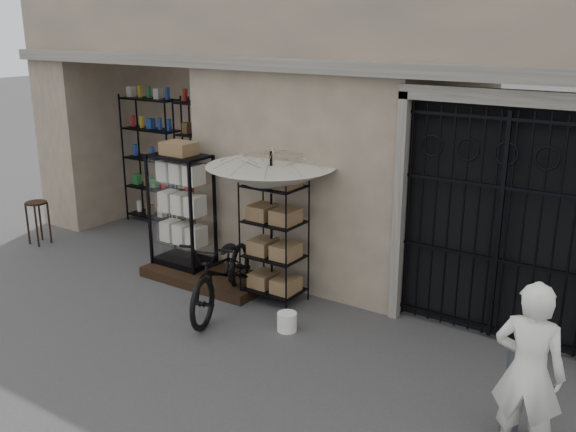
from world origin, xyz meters
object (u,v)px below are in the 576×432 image
Objects in this scene: wire_rack at (274,242)px; white_bucket at (287,322)px; display_cabinet at (182,216)px; market_umbrella at (271,172)px; wooden_stool at (38,222)px; steel_bollard at (513,390)px; bicycle at (224,308)px.

wire_rack is 1.22m from white_bucket.
market_umbrella is at bearing -21.14° from display_cabinet.
display_cabinet is 2.44× the size of wooden_stool.
steel_bollard is at bearing 1.22° from wire_rack.
display_cabinet is 0.74× the size of market_umbrella.
wire_rack reaches higher than bicycle.
display_cabinet is at bearing -161.74° from wire_rack.
market_umbrella reaches higher than display_cabinet.
market_umbrella reaches higher than wooden_stool.
bicycle is (-1.11, 0.08, -0.12)m from white_bucket.
market_umbrella is (1.67, 0.04, 0.90)m from display_cabinet.
display_cabinet is at bearing 163.33° from white_bucket.
wire_rack reaches higher than steel_bollard.
display_cabinet reaches higher than steel_bollard.
display_cabinet is 7.42× the size of white_bucket.
steel_bollard is (2.98, -0.57, 0.34)m from white_bucket.
market_umbrella is 3.30× the size of wooden_stool.
market_umbrella is 2.78× the size of steel_bollard.
display_cabinet is 2.06× the size of steel_bollard.
wooden_stool is at bearing 176.63° from white_bucket.
wire_rack reaches higher than wooden_stool.
market_umbrella reaches higher than steel_bollard.
bicycle is (-0.32, -0.69, -1.84)m from market_umbrella.
display_cabinet is at bearing -178.73° from market_umbrella.
market_umbrella is 2.04m from white_bucket.
steel_bollard is at bearing -5.97° from wooden_stool.
display_cabinet is 5.62m from steel_bollard.
white_bucket is at bearing 169.22° from steel_bollard.
wooden_stool is at bearing 174.03° from steel_bollard.
display_cabinet is 1.06× the size of wire_rack.
steel_bollard is (3.66, -1.25, -0.41)m from wire_rack.
steel_bollard reaches higher than white_bucket.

